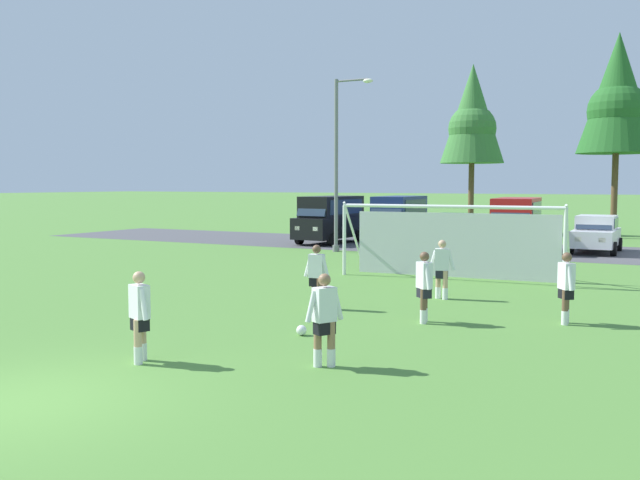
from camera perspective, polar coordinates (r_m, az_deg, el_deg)
The scene contains 18 objects.
ground_plane at distance 23.46m, azimuth 6.36°, elevation -3.19°, with size 400.00×400.00×0.00m, color #518438.
parking_lot_strip at distance 35.05m, azimuth 13.69°, elevation -0.69°, with size 52.00×8.40×0.01m, color #4C4C51.
soccer_ball at distance 14.70m, azimuth -1.53°, elevation -7.43°, with size 0.22×0.22×0.22m.
soccer_goal at distance 23.84m, azimuth 10.89°, elevation 0.00°, with size 7.51×2.34×2.57m.
player_striker_near at distance 16.72m, azimuth 19.57°, elevation -3.75°, with size 0.44×0.69×1.64m.
player_midfield_center at distance 12.81m, azimuth -14.60°, elevation -6.13°, with size 0.68×0.43×1.64m.
player_defender_far at distance 16.08m, azimuth 8.56°, elevation -3.86°, with size 0.54×0.62×1.64m.
player_winger_left at distance 12.11m, azimuth 0.37°, elevation -6.61°, with size 0.50×0.65×1.64m.
player_winger_right at distance 19.46m, azimuth 9.99°, elevation -2.40°, with size 0.75×0.34×1.64m.
player_trailing_back at distance 17.68m, azimuth -0.28°, elevation -3.03°, with size 0.74×0.28×1.64m.
parked_car_slot_far_left at distance 37.18m, azimuth 0.86°, elevation 1.80°, with size 2.38×4.89×2.52m.
parked_car_slot_left at distance 37.44m, azimuth 6.50°, elevation 1.79°, with size 2.32×4.86×2.52m.
parked_car_slot_center_left at distance 34.85m, azimuth 10.67°, elevation 0.77°, with size 2.12×4.24×1.72m.
parked_car_slot_center at distance 33.71m, azimuth 15.82°, elevation 1.33°, with size 2.46×4.93×2.52m.
parked_car_slot_center_right at distance 34.55m, azimuth 21.74°, elevation 0.48°, with size 2.06×4.21×1.72m.
tree_left_edge at distance 46.17m, azimuth 12.42°, elevation 9.83°, with size 4.06×4.06×10.83m.
tree_mid_left at distance 44.31m, azimuth 23.27°, elevation 10.74°, with size 4.46×4.46×11.89m.
street_lamp at distance 32.45m, azimuth 1.60°, elevation 6.34°, with size 2.00×0.32×8.01m.
Camera 1 is at (8.49, -6.64, 3.19)m, focal length 38.93 mm.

